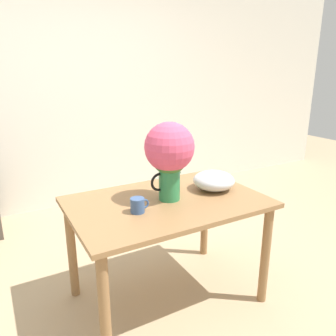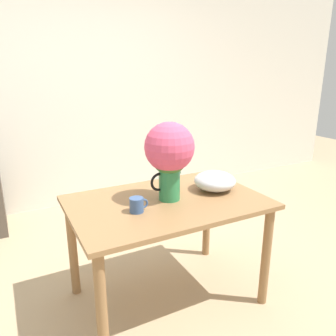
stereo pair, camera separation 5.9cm
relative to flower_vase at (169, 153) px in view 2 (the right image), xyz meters
name	(u,v)px [view 2 (the right image)]	position (x,y,z in m)	size (l,w,h in m)	color
ground_plane	(153,296)	(-0.10, 0.05, -1.04)	(12.00, 12.00, 0.00)	tan
wall_back	(76,92)	(-0.10, 2.03, 0.26)	(8.00, 0.05, 2.60)	silver
table	(167,215)	(-0.02, -0.01, -0.42)	(1.23, 0.82, 0.74)	olive
flower_vase	(169,153)	(0.00, 0.00, 0.00)	(0.31, 0.31, 0.50)	#2D844C
coffee_mug	(137,205)	(-0.26, -0.09, -0.26)	(0.12, 0.08, 0.09)	#385689
white_bowl	(215,181)	(0.36, 0.01, -0.24)	(0.29, 0.29, 0.13)	silver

